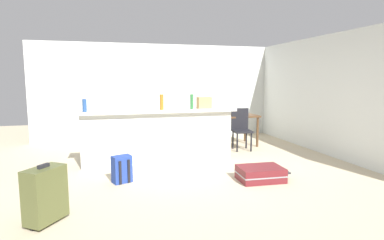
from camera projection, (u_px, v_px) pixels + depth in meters
The scene contains 16 objects.
ground_plane at pixel (191, 169), 5.57m from camera, with size 13.00×13.00×0.05m, color #BCAD8E.
wall_back at pixel (162, 92), 8.33m from camera, with size 6.60×0.10×2.50m, color silver.
wall_right at pixel (328, 95), 6.48m from camera, with size 0.10×6.00×2.50m, color silver.
partition_half_wall at pixel (159, 138), 5.82m from camera, with size 2.80×0.20×0.97m, color silver.
bar_countertop at pixel (159, 111), 5.75m from camera, with size 2.96×0.40×0.05m, color white.
bottle_blue at pixel (85, 105), 5.32m from camera, with size 0.07×0.07×0.22m, color #284C89.
bottle_white at pixel (127, 105), 5.61m from camera, with size 0.06×0.06×0.20m, color silver.
bottle_amber at pixel (162, 102), 5.69m from camera, with size 0.07×0.07×0.28m, color #9E661E.
bottle_green at pixel (192, 102), 5.85m from camera, with size 0.06×0.06×0.28m, color #2D6B38.
bottle_clear at pixel (222, 103), 6.05m from camera, with size 0.07×0.07×0.20m, color silver.
grocery_bag at pixel (204, 103), 5.99m from camera, with size 0.26×0.18×0.22m, color tan.
dining_table at pixel (233, 118), 7.44m from camera, with size 1.10×0.80×0.74m.
dining_chair_near_partition at pixel (241, 127), 6.99m from camera, with size 0.44×0.44×0.93m.
suitcase_flat_maroon at pixel (261, 174), 4.87m from camera, with size 0.84×0.53×0.22m.
suitcase_upright_olive at pixel (45, 194), 3.40m from camera, with size 0.45×0.50×0.67m.
backpack_blue at pixel (122, 169), 4.78m from camera, with size 0.33×0.31×0.42m.
Camera 1 is at (-1.39, -5.23, 1.58)m, focal length 29.00 mm.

